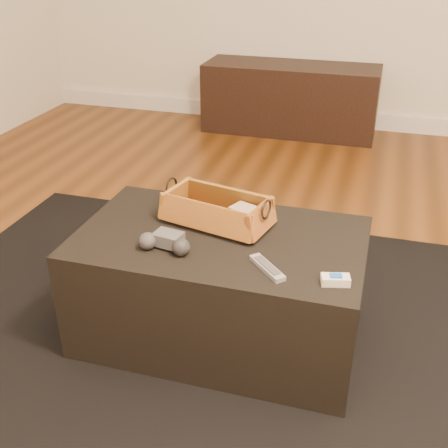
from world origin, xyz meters
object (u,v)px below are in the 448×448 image
(ottoman, at_px, (220,286))
(silver_remote, at_px, (267,268))
(cream_gadget, at_px, (335,280))
(media_cabinet, at_px, (290,99))
(game_controller, at_px, (166,242))
(tv_remote, at_px, (210,217))
(wicker_basket, at_px, (217,212))

(ottoman, bearing_deg, silver_remote, -39.44)
(ottoman, relative_size, cream_gadget, 10.70)
(media_cabinet, distance_m, game_controller, 2.65)
(ottoman, bearing_deg, game_controller, -135.55)
(ottoman, relative_size, tv_remote, 4.84)
(media_cabinet, xyz_separation_m, tv_remote, (0.15, -2.42, 0.21))
(media_cabinet, relative_size, silver_remote, 9.02)
(wicker_basket, distance_m, cream_gadget, 0.54)
(ottoman, height_order, tv_remote, tv_remote)
(wicker_basket, height_order, cream_gadget, wicker_basket)
(ottoman, xyz_separation_m, game_controller, (-0.14, -0.14, 0.24))
(ottoman, relative_size, game_controller, 5.45)
(media_cabinet, relative_size, wicker_basket, 3.00)
(cream_gadget, bearing_deg, media_cabinet, 103.11)
(wicker_basket, relative_size, game_controller, 2.32)
(tv_remote, distance_m, game_controller, 0.24)
(silver_remote, relative_size, cream_gadget, 1.51)
(ottoman, bearing_deg, tv_remote, 127.55)
(wicker_basket, bearing_deg, silver_remote, -46.66)
(wicker_basket, bearing_deg, media_cabinet, 94.00)
(tv_remote, bearing_deg, silver_remote, -36.00)
(tv_remote, bearing_deg, wicker_basket, 30.87)
(media_cabinet, bearing_deg, ottoman, -85.26)
(wicker_basket, height_order, game_controller, wicker_basket)
(game_controller, height_order, cream_gadget, game_controller)
(ottoman, xyz_separation_m, silver_remote, (0.20, -0.17, 0.22))
(tv_remote, distance_m, wicker_basket, 0.03)
(tv_remote, relative_size, silver_remote, 1.46)
(game_controller, distance_m, cream_gadget, 0.56)
(media_cabinet, height_order, tv_remote, media_cabinet)
(media_cabinet, bearing_deg, silver_remote, -81.22)
(tv_remote, height_order, cream_gadget, tv_remote)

